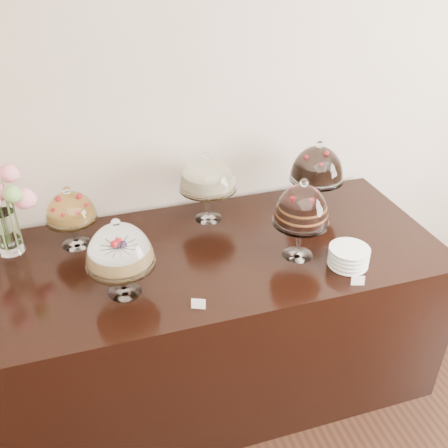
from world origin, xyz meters
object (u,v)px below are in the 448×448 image
object	(u,v)px
cake_stand_choco_layer	(302,208)
cake_stand_sugar_sponge	(119,249)
flower_vase	(2,207)
cake_stand_cheesecake	(208,176)
cake_stand_fruit_tart	(70,210)
cake_stand_dark_choco	(317,166)
display_counter	(221,317)
plate_stack	(349,257)

from	to	relation	value
cake_stand_choco_layer	cake_stand_sugar_sponge	bearing A→B (deg)	-177.61
flower_vase	cake_stand_cheesecake	bearing A→B (deg)	0.94
flower_vase	cake_stand_choco_layer	bearing A→B (deg)	-18.57
cake_stand_choco_layer	cake_stand_fruit_tart	xyz separation A→B (m)	(-1.04, 0.42, -0.06)
cake_stand_dark_choco	flower_vase	bearing A→B (deg)	178.71
cake_stand_cheesecake	cake_stand_dark_choco	world-z (taller)	cake_stand_dark_choco
cake_stand_cheesecake	cake_stand_fruit_tart	world-z (taller)	cake_stand_cheesecake
cake_stand_choco_layer	cake_stand_dark_choco	world-z (taller)	cake_stand_choco_layer
display_counter	plate_stack	bearing A→B (deg)	-29.24
cake_stand_fruit_tart	plate_stack	distance (m)	1.36
flower_vase	plate_stack	distance (m)	1.66
cake_stand_fruit_tart	flower_vase	distance (m)	0.31
display_counter	cake_stand_sugar_sponge	size ratio (longest dim) A/B	5.79
cake_stand_sugar_sponge	cake_stand_fruit_tart	distance (m)	0.49
cake_stand_sugar_sponge	cake_stand_fruit_tart	world-z (taller)	cake_stand_sugar_sponge
cake_stand_choco_layer	cake_stand_cheesecake	distance (m)	0.57
cake_stand_fruit_tart	plate_stack	world-z (taller)	cake_stand_fruit_tart
cake_stand_choco_layer	cake_stand_fruit_tart	distance (m)	1.12
cake_stand_sugar_sponge	plate_stack	world-z (taller)	cake_stand_sugar_sponge
cake_stand_choco_layer	plate_stack	bearing A→B (deg)	-37.59
display_counter	cake_stand_choco_layer	bearing A→B (deg)	-23.89
flower_vase	plate_stack	bearing A→B (deg)	-21.34
cake_stand_dark_choco	flower_vase	size ratio (longest dim) A/B	0.96
cake_stand_sugar_sponge	cake_stand_cheesecake	size ratio (longest dim) A/B	0.95
cake_stand_dark_choco	cake_stand_cheesecake	bearing A→B (deg)	175.00
cake_stand_choco_layer	plate_stack	world-z (taller)	cake_stand_choco_layer
flower_vase	cake_stand_fruit_tart	bearing A→B (deg)	-5.89
display_counter	cake_stand_sugar_sponge	xyz separation A→B (m)	(-0.50, -0.19, 0.68)
display_counter	plate_stack	size ratio (longest dim) A/B	11.85
cake_stand_choco_layer	flower_vase	xyz separation A→B (m)	(-1.34, 0.45, -0.01)
cake_stand_cheesecake	plate_stack	world-z (taller)	cake_stand_cheesecake
cake_stand_sugar_sponge	cake_stand_fruit_tart	bearing A→B (deg)	112.03
cake_stand_cheesecake	cake_stand_sugar_sponge	bearing A→B (deg)	-136.33
display_counter	cake_stand_dark_choco	world-z (taller)	cake_stand_dark_choco
cake_stand_choco_layer	cake_stand_dark_choco	size ratio (longest dim) A/B	1.04
cake_stand_choco_layer	flower_vase	world-z (taller)	flower_vase
cake_stand_choco_layer	plate_stack	size ratio (longest dim) A/B	2.25
cake_stand_fruit_tart	display_counter	bearing A→B (deg)	-21.08
cake_stand_cheesecake	cake_stand_fruit_tart	xyz separation A→B (m)	(-0.71, -0.05, -0.06)
display_counter	cake_stand_dark_choco	xyz separation A→B (m)	(0.63, 0.26, 0.70)
cake_stand_sugar_sponge	flower_vase	world-z (taller)	flower_vase
cake_stand_cheesecake	plate_stack	size ratio (longest dim) A/B	2.15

